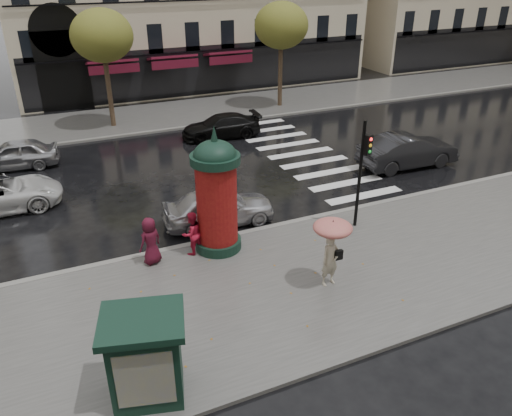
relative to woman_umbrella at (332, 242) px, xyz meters
name	(u,v)px	position (x,y,z in m)	size (l,w,h in m)	color
ground	(280,279)	(-1.15, 0.98, -1.58)	(160.00, 160.00, 0.00)	black
near_sidewalk	(288,285)	(-1.15, 0.48, -1.52)	(90.00, 7.00, 0.12)	#474744
far_sidewalk	(144,118)	(-1.15, 19.98, -1.52)	(90.00, 6.00, 0.12)	#474744
near_kerb	(243,233)	(-1.15, 3.98, -1.51)	(90.00, 0.25, 0.14)	slate
far_kerb	(155,131)	(-1.15, 16.98, -1.51)	(90.00, 0.25, 0.14)	slate
zebra_crossing	(301,153)	(4.85, 10.58, -1.58)	(3.60, 11.75, 0.01)	silver
tree_far_left	(102,36)	(-3.15, 18.98, 3.58)	(3.40, 3.40, 6.64)	#38281C
tree_far_right	(281,26)	(7.85, 18.98, 3.58)	(3.40, 3.40, 6.64)	#38281C
woman_umbrella	(332,242)	(0.00, 0.00, 0.00)	(1.15, 1.15, 2.22)	#BCB19B
woman_red	(192,233)	(-3.24, 3.38, -0.70)	(0.74, 0.58, 1.52)	#B91632
man_burgundy	(150,241)	(-4.62, 3.38, -0.66)	(0.78, 0.51, 1.61)	#4A0E1F
morris_column	(216,192)	(-2.32, 3.38, 0.61)	(1.61, 1.61, 4.33)	black
traffic_light	(363,165)	(2.87, 2.71, 0.97)	(0.29, 0.39, 4.01)	black
newsstand	(146,356)	(-5.99, -2.02, -0.36)	(2.12, 1.92, 2.15)	black
car_silver	(219,207)	(-1.63, 5.18, -0.88)	(1.67, 4.15, 1.41)	#B5B5BA
car_darkgrey	(408,151)	(8.61, 6.90, -0.79)	(1.69, 4.85, 1.60)	black
car_black	(221,126)	(2.02, 14.65, -0.95)	(1.78, 4.37, 1.27)	black
car_far_silver	(14,155)	(-8.54, 14.38, -0.90)	(1.62, 4.02, 1.37)	#9B9B9F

